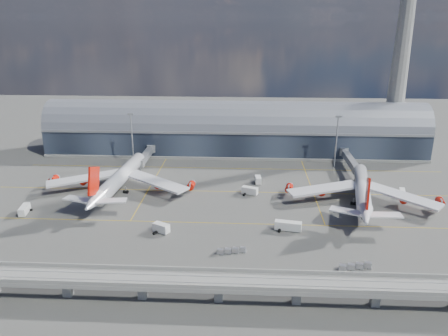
{
  "coord_description": "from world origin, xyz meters",
  "views": [
    {
      "loc": [
        6.45,
        -150.98,
        69.92
      ],
      "look_at": [
        -2.04,
        10.0,
        14.0
      ],
      "focal_mm": 35.0,
      "sensor_mm": 36.0,
      "label": 1
    }
  ],
  "objects_px": {
    "control_tower": "(401,55)",
    "cargo_train_1": "(355,266)",
    "floodlight_mast_right": "(336,140)",
    "service_truck_3": "(402,192)",
    "cargo_train_0": "(232,251)",
    "airliner_right": "(362,191)",
    "service_truck_4": "(258,180)",
    "service_truck_0": "(24,210)",
    "service_truck_5": "(250,191)",
    "service_truck_2": "(288,226)",
    "airliner_left": "(119,178)",
    "floodlight_mast_left": "(132,137)",
    "service_truck_1": "(161,228)"
  },
  "relations": [
    {
      "from": "control_tower",
      "to": "cargo_train_1",
      "type": "bearing_deg",
      "value": -110.8
    },
    {
      "from": "floodlight_mast_right",
      "to": "service_truck_3",
      "type": "bearing_deg",
      "value": -59.17
    },
    {
      "from": "cargo_train_0",
      "to": "airliner_right",
      "type": "bearing_deg",
      "value": -38.23
    },
    {
      "from": "airliner_right",
      "to": "service_truck_4",
      "type": "height_order",
      "value": "airliner_right"
    },
    {
      "from": "service_truck_0",
      "to": "service_truck_5",
      "type": "xyz_separation_m",
      "value": [
        84.42,
        23.32,
        0.06
      ]
    },
    {
      "from": "airliner_right",
      "to": "service_truck_5",
      "type": "distance_m",
      "value": 44.77
    },
    {
      "from": "service_truck_2",
      "to": "service_truck_3",
      "type": "xyz_separation_m",
      "value": [
        49.78,
        33.93,
        -0.38
      ]
    },
    {
      "from": "cargo_train_0",
      "to": "airliner_left",
      "type": "bearing_deg",
      "value": 57.52
    },
    {
      "from": "airliner_left",
      "to": "service_truck_0",
      "type": "distance_m",
      "value": 38.24
    },
    {
      "from": "service_truck_3",
      "to": "floodlight_mast_left",
      "type": "bearing_deg",
      "value": 177.73
    },
    {
      "from": "service_truck_5",
      "to": "control_tower",
      "type": "bearing_deg",
      "value": -28.67
    },
    {
      "from": "floodlight_mast_left",
      "to": "service_truck_3",
      "type": "relative_size",
      "value": 4.43
    },
    {
      "from": "service_truck_2",
      "to": "service_truck_4",
      "type": "bearing_deg",
      "value": 22.12
    },
    {
      "from": "airliner_right",
      "to": "service_truck_2",
      "type": "distance_m",
      "value": 39.81
    },
    {
      "from": "floodlight_mast_left",
      "to": "service_truck_0",
      "type": "bearing_deg",
      "value": -113.21
    },
    {
      "from": "service_truck_2",
      "to": "service_truck_4",
      "type": "relative_size",
      "value": 1.71
    },
    {
      "from": "service_truck_0",
      "to": "airliner_left",
      "type": "bearing_deg",
      "value": 29.51
    },
    {
      "from": "service_truck_2",
      "to": "cargo_train_1",
      "type": "relative_size",
      "value": 0.91
    },
    {
      "from": "floodlight_mast_left",
      "to": "floodlight_mast_right",
      "type": "relative_size",
      "value": 1.0
    },
    {
      "from": "service_truck_2",
      "to": "cargo_train_0",
      "type": "distance_m",
      "value": 25.0
    },
    {
      "from": "service_truck_1",
      "to": "service_truck_2",
      "type": "height_order",
      "value": "service_truck_2"
    },
    {
      "from": "control_tower",
      "to": "service_truck_1",
      "type": "xyz_separation_m",
      "value": [
        -107.05,
        -101.25,
        -49.97
      ]
    },
    {
      "from": "service_truck_0",
      "to": "service_truck_2",
      "type": "bearing_deg",
      "value": -14.24
    },
    {
      "from": "control_tower",
      "to": "service_truck_4",
      "type": "height_order",
      "value": "control_tower"
    },
    {
      "from": "airliner_left",
      "to": "floodlight_mast_left",
      "type": "bearing_deg",
      "value": 99.26
    },
    {
      "from": "service_truck_3",
      "to": "cargo_train_0",
      "type": "bearing_deg",
      "value": -129.76
    },
    {
      "from": "floodlight_mast_left",
      "to": "service_truck_2",
      "type": "height_order",
      "value": "floodlight_mast_left"
    },
    {
      "from": "airliner_left",
      "to": "service_truck_3",
      "type": "bearing_deg",
      "value": 4.75
    },
    {
      "from": "service_truck_2",
      "to": "cargo_train_0",
      "type": "xyz_separation_m",
      "value": [
        -18.91,
        -16.33,
        -0.91
      ]
    },
    {
      "from": "service_truck_0",
      "to": "service_truck_3",
      "type": "height_order",
      "value": "service_truck_0"
    },
    {
      "from": "control_tower",
      "to": "service_truck_5",
      "type": "height_order",
      "value": "control_tower"
    },
    {
      "from": "floodlight_mast_left",
      "to": "service_truck_1",
      "type": "xyz_separation_m",
      "value": [
        27.95,
        -73.25,
        -11.96
      ]
    },
    {
      "from": "service_truck_4",
      "to": "service_truck_3",
      "type": "bearing_deg",
      "value": -15.45
    },
    {
      "from": "service_truck_3",
      "to": "service_truck_4",
      "type": "xyz_separation_m",
      "value": [
        -59.18,
        11.02,
        0.22
      ]
    },
    {
      "from": "control_tower",
      "to": "cargo_train_1",
      "type": "xyz_separation_m",
      "value": [
        -46.0,
        -121.07,
        -50.74
      ]
    },
    {
      "from": "service_truck_0",
      "to": "service_truck_4",
      "type": "height_order",
      "value": "service_truck_4"
    },
    {
      "from": "airliner_left",
      "to": "service_truck_5",
      "type": "height_order",
      "value": "airliner_left"
    },
    {
      "from": "control_tower",
      "to": "cargo_train_0",
      "type": "xyz_separation_m",
      "value": [
        -82.51,
        -113.76,
        -50.81
      ]
    },
    {
      "from": "service_truck_0",
      "to": "cargo_train_1",
      "type": "relative_size",
      "value": 0.74
    },
    {
      "from": "service_truck_5",
      "to": "cargo_train_0",
      "type": "height_order",
      "value": "service_truck_5"
    },
    {
      "from": "service_truck_2",
      "to": "service_truck_5",
      "type": "height_order",
      "value": "service_truck_2"
    },
    {
      "from": "airliner_left",
      "to": "cargo_train_1",
      "type": "distance_m",
      "value": 102.3
    },
    {
      "from": "airliner_right",
      "to": "service_truck_3",
      "type": "height_order",
      "value": "airliner_right"
    },
    {
      "from": "airliner_left",
      "to": "service_truck_1",
      "type": "distance_m",
      "value": 43.8
    },
    {
      "from": "service_truck_2",
      "to": "cargo_train_1",
      "type": "xyz_separation_m",
      "value": [
        17.59,
        -23.64,
        -0.83
      ]
    },
    {
      "from": "service_truck_2",
      "to": "control_tower",
      "type": "bearing_deg",
      "value": -22.82
    },
    {
      "from": "service_truck_1",
      "to": "service_truck_4",
      "type": "xyz_separation_m",
      "value": [
        34.06,
        48.76,
        -0.1
      ]
    },
    {
      "from": "service_truck_1",
      "to": "service_truck_0",
      "type": "bearing_deg",
      "value": 105.31
    },
    {
      "from": "service_truck_2",
      "to": "service_truck_4",
      "type": "distance_m",
      "value": 45.92
    },
    {
      "from": "service_truck_1",
      "to": "service_truck_5",
      "type": "bearing_deg",
      "value": -12.36
    }
  ]
}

